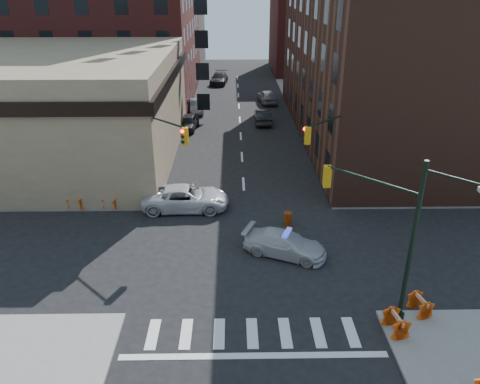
{
  "coord_description": "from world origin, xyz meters",
  "views": [
    {
      "loc": [
        -0.83,
        -23.34,
        14.72
      ],
      "look_at": [
        -0.38,
        3.74,
        2.2
      ],
      "focal_mm": 35.0,
      "sensor_mm": 36.0,
      "label": 1
    }
  ],
  "objects_px": {
    "police_car": "(285,244)",
    "parked_car_wnear": "(188,122)",
    "barricade_nw_a": "(110,203)",
    "pickup": "(186,198)",
    "barricade_se_a": "(420,305)",
    "parked_car_wfar": "(197,106)",
    "parked_car_enear": "(263,116)",
    "barrel_road": "(288,219)",
    "pedestrian_b": "(97,178)",
    "barrel_bank": "(194,197)",
    "pedestrian_a": "(94,187)"
  },
  "relations": [
    {
      "from": "barrel_road",
      "to": "parked_car_wfar",
      "type": "bearing_deg",
      "value": 105.48
    },
    {
      "from": "pedestrian_a",
      "to": "barrel_bank",
      "type": "height_order",
      "value": "pedestrian_a"
    },
    {
      "from": "parked_car_wfar",
      "to": "pedestrian_a",
      "type": "height_order",
      "value": "pedestrian_a"
    },
    {
      "from": "police_car",
      "to": "parked_car_wfar",
      "type": "relative_size",
      "value": 1.07
    },
    {
      "from": "pickup",
      "to": "barrel_bank",
      "type": "distance_m",
      "value": 1.01
    },
    {
      "from": "parked_car_wnear",
      "to": "pedestrian_a",
      "type": "bearing_deg",
      "value": -99.89
    },
    {
      "from": "pickup",
      "to": "parked_car_enear",
      "type": "relative_size",
      "value": 1.27
    },
    {
      "from": "pickup",
      "to": "pedestrian_b",
      "type": "distance_m",
      "value": 7.6
    },
    {
      "from": "police_car",
      "to": "parked_car_wnear",
      "type": "distance_m",
      "value": 25.74
    },
    {
      "from": "parked_car_wnear",
      "to": "parked_car_enear",
      "type": "height_order",
      "value": "parked_car_enear"
    },
    {
      "from": "barricade_nw_a",
      "to": "police_car",
      "type": "bearing_deg",
      "value": -14.74
    },
    {
      "from": "pedestrian_a",
      "to": "pedestrian_b",
      "type": "distance_m",
      "value": 2.01
    },
    {
      "from": "police_car",
      "to": "barricade_se_a",
      "type": "bearing_deg",
      "value": -110.2
    },
    {
      "from": "barricade_nw_a",
      "to": "barrel_bank",
      "type": "bearing_deg",
      "value": 21.49
    },
    {
      "from": "parked_car_enear",
      "to": "barricade_se_a",
      "type": "relative_size",
      "value": 3.92
    },
    {
      "from": "parked_car_wnear",
      "to": "pedestrian_b",
      "type": "bearing_deg",
      "value": -103.03
    },
    {
      "from": "barricade_se_a",
      "to": "pedestrian_b",
      "type": "bearing_deg",
      "value": 39.13
    },
    {
      "from": "parked_car_wfar",
      "to": "pedestrian_b",
      "type": "xyz_separation_m",
      "value": [
        -5.94,
        -22.25,
        0.29
      ]
    },
    {
      "from": "barrel_road",
      "to": "barricade_se_a",
      "type": "height_order",
      "value": "barricade_se_a"
    },
    {
      "from": "police_car",
      "to": "pickup",
      "type": "xyz_separation_m",
      "value": [
        -6.25,
        6.0,
        0.13
      ]
    },
    {
      "from": "pedestrian_a",
      "to": "barricade_nw_a",
      "type": "bearing_deg",
      "value": -43.91
    },
    {
      "from": "police_car",
      "to": "parked_car_wnear",
      "type": "bearing_deg",
      "value": 40.44
    },
    {
      "from": "police_car",
      "to": "barricade_nw_a",
      "type": "height_order",
      "value": "police_car"
    },
    {
      "from": "barricade_se_a",
      "to": "parked_car_wfar",
      "type": "bearing_deg",
      "value": 6.31
    },
    {
      "from": "pedestrian_b",
      "to": "barrel_bank",
      "type": "relative_size",
      "value": 1.67
    },
    {
      "from": "barrel_road",
      "to": "barrel_bank",
      "type": "relative_size",
      "value": 0.9
    },
    {
      "from": "barrel_bank",
      "to": "barricade_se_a",
      "type": "xyz_separation_m",
      "value": [
        11.54,
        -12.3,
        0.07
      ]
    },
    {
      "from": "pickup",
      "to": "barrel_road",
      "type": "bearing_deg",
      "value": -111.85
    },
    {
      "from": "parked_car_enear",
      "to": "barricade_nw_a",
      "type": "relative_size",
      "value": 4.36
    },
    {
      "from": "pickup",
      "to": "parked_car_wnear",
      "type": "height_order",
      "value": "pickup"
    },
    {
      "from": "barrel_road",
      "to": "pickup",
      "type": "bearing_deg",
      "value": 159.29
    },
    {
      "from": "police_car",
      "to": "barrel_road",
      "type": "bearing_deg",
      "value": 14.16
    },
    {
      "from": "parked_car_enear",
      "to": "barricade_se_a",
      "type": "distance_m",
      "value": 32.72
    },
    {
      "from": "barricade_nw_a",
      "to": "pickup",
      "type": "bearing_deg",
      "value": 13.67
    },
    {
      "from": "police_car",
      "to": "pedestrian_b",
      "type": "relative_size",
      "value": 2.72
    },
    {
      "from": "pickup",
      "to": "parked_car_wnear",
      "type": "distance_m",
      "value": 18.62
    },
    {
      "from": "parked_car_wnear",
      "to": "parked_car_enear",
      "type": "bearing_deg",
      "value": 21.92
    },
    {
      "from": "barrel_bank",
      "to": "pickup",
      "type": "bearing_deg",
      "value": -123.96
    },
    {
      "from": "pickup",
      "to": "pedestrian_a",
      "type": "height_order",
      "value": "pedestrian_a"
    },
    {
      "from": "pedestrian_b",
      "to": "parked_car_enear",
      "type": "bearing_deg",
      "value": 37.85
    },
    {
      "from": "pedestrian_a",
      "to": "barrel_road",
      "type": "xyz_separation_m",
      "value": [
        13.35,
        -3.78,
        -0.65
      ]
    },
    {
      "from": "barrel_bank",
      "to": "barricade_nw_a",
      "type": "bearing_deg",
      "value": -171.07
    },
    {
      "from": "barrel_road",
      "to": "barrel_bank",
      "type": "bearing_deg",
      "value": 151.72
    },
    {
      "from": "parked_car_enear",
      "to": "barrel_road",
      "type": "relative_size",
      "value": 4.93
    },
    {
      "from": "parked_car_enear",
      "to": "barrel_bank",
      "type": "distance_m",
      "value": 20.86
    },
    {
      "from": "parked_car_wnear",
      "to": "barrel_bank",
      "type": "xyz_separation_m",
      "value": [
        1.94,
        -17.77,
        -0.24
      ]
    },
    {
      "from": "pedestrian_a",
      "to": "barricade_nw_a",
      "type": "relative_size",
      "value": 1.82
    },
    {
      "from": "barrel_bank",
      "to": "police_car",
      "type": "bearing_deg",
      "value": -49.94
    },
    {
      "from": "barricade_nw_a",
      "to": "pedestrian_a",
      "type": "bearing_deg",
      "value": 148.79
    },
    {
      "from": "parked_car_wfar",
      "to": "barricade_se_a",
      "type": "bearing_deg",
      "value": -74.86
    }
  ]
}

